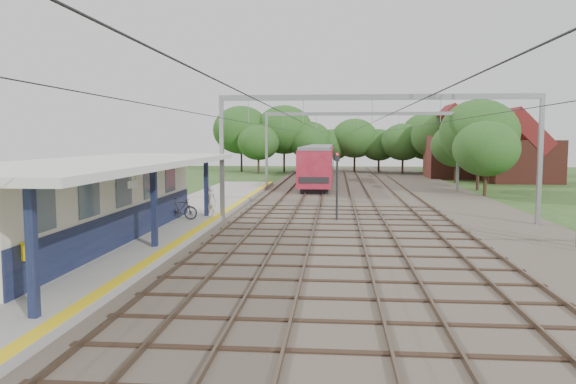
{
  "coord_description": "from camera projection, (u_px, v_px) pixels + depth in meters",
  "views": [
    {
      "loc": [
        1.3,
        -15.56,
        4.62
      ],
      "look_at": [
        -1.43,
        16.2,
        1.6
      ],
      "focal_mm": 35.0,
      "sensor_mm": 36.0,
      "label": 1
    }
  ],
  "objects": [
    {
      "name": "tree_band",
      "position": [
        356.0,
        137.0,
        71.85
      ],
      "size": [
        31.72,
        30.88,
        8.82
      ],
      "color": "#382619",
      "rests_on": "ground"
    },
    {
      "name": "canopy",
      "position": [
        107.0,
        164.0,
        22.25
      ],
      "size": [
        6.4,
        20.0,
        3.44
      ],
      "color": "#111837",
      "rests_on": "platform"
    },
    {
      "name": "ballast_bed",
      "position": [
        369.0,
        196.0,
        45.39
      ],
      "size": [
        18.0,
        90.0,
        0.1
      ],
      "primitive_type": "cube",
      "color": "#473D33",
      "rests_on": "ground"
    },
    {
      "name": "bicycle",
      "position": [
        180.0,
        209.0,
        29.79
      ],
      "size": [
        1.95,
        0.74,
        1.14
      ],
      "primitive_type": "imported",
      "rotation": [
        0.0,
        0.0,
        1.46
      ],
      "color": "black",
      "rests_on": "platform"
    },
    {
      "name": "rail_tracks",
      "position": [
        338.0,
        194.0,
        45.59
      ],
      "size": [
        11.8,
        88.0,
        0.15
      ],
      "color": "brown",
      "rests_on": "ballast_bed"
    },
    {
      "name": "yellow_stripe",
      "position": [
        214.0,
        218.0,
        30.28
      ],
      "size": [
        0.45,
        52.0,
        0.01
      ],
      "primitive_type": "cube",
      "color": "yellow",
      "rests_on": "platform"
    },
    {
      "name": "train",
      "position": [
        320.0,
        161.0,
        63.26
      ],
      "size": [
        2.92,
        36.38,
        3.84
      ],
      "color": "black",
      "rests_on": "ballast_bed"
    },
    {
      "name": "catenary_system",
      "position": [
        366.0,
        126.0,
        40.25
      ],
      "size": [
        17.22,
        88.0,
        7.0
      ],
      "color": "gray",
      "rests_on": "ground"
    },
    {
      "name": "house_far",
      "position": [
        462.0,
        151.0,
        65.89
      ],
      "size": [
        8.0,
        6.12,
        8.66
      ],
      "color": "brown",
      "rests_on": "ground"
    },
    {
      "name": "station_building",
      "position": [
        92.0,
        201.0,
        23.49
      ],
      "size": [
        3.41,
        18.0,
        3.4
      ],
      "color": "beige",
      "rests_on": "platform"
    },
    {
      "name": "ground",
      "position": [
        289.0,
        302.0,
        15.98
      ],
      "size": [
        160.0,
        160.0,
        0.0
      ],
      "primitive_type": "plane",
      "color": "#2D4C1E",
      "rests_on": "ground"
    },
    {
      "name": "platform",
      "position": [
        174.0,
        221.0,
        30.49
      ],
      "size": [
        5.0,
        52.0,
        0.35
      ],
      "primitive_type": "cube",
      "color": "gray",
      "rests_on": "ground"
    },
    {
      "name": "person",
      "position": [
        211.0,
        201.0,
        31.23
      ],
      "size": [
        0.7,
        0.56,
        1.65
      ],
      "primitive_type": "imported",
      "rotation": [
        0.0,
        0.0,
        2.82
      ],
      "color": "silver",
      "rests_on": "platform"
    },
    {
      "name": "signal_post",
      "position": [
        337.0,
        180.0,
        31.19
      ],
      "size": [
        0.27,
        0.24,
        3.87
      ],
      "rotation": [
        0.0,
        0.0,
        0.02
      ],
      "color": "black",
      "rests_on": "ground"
    },
    {
      "name": "house_near",
      "position": [
        522.0,
        154.0,
        59.54
      ],
      "size": [
        7.0,
        6.12,
        7.89
      ],
      "color": "brown",
      "rests_on": "ground"
    }
  ]
}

